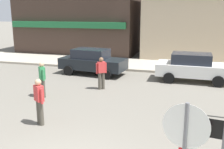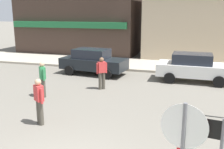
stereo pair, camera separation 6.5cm
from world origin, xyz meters
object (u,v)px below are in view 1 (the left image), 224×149
(parked_car_nearest, at_px, (93,61))
(pedestrian_crossing_far, at_px, (39,100))
(stop_sign, at_px, (185,145))
(pedestrian_kerb_side, at_px, (42,78))
(parked_car_second, at_px, (193,67))
(pedestrian_crossing_near, at_px, (101,72))

(parked_car_nearest, relative_size, pedestrian_crossing_far, 2.58)
(stop_sign, bearing_deg, pedestrian_kerb_side, 137.67)
(pedestrian_crossing_far, bearing_deg, pedestrian_kerb_side, 118.82)
(parked_car_nearest, distance_m, parked_car_second, 5.90)
(pedestrian_kerb_side, bearing_deg, pedestrian_crossing_far, -61.18)
(parked_car_nearest, relative_size, pedestrian_kerb_side, 2.58)
(stop_sign, xyz_separation_m, parked_car_second, (0.29, 10.41, -0.71))
(parked_car_nearest, xyz_separation_m, pedestrian_crossing_far, (0.85, -7.46, 0.06))
(stop_sign, xyz_separation_m, parked_car_nearest, (-5.61, 10.47, -0.71))
(parked_car_second, bearing_deg, stop_sign, -91.61)
(pedestrian_crossing_far, xyz_separation_m, pedestrian_kerb_side, (-1.47, 2.67, 0.00))
(parked_car_second, bearing_deg, pedestrian_kerb_side, -144.06)
(stop_sign, height_order, parked_car_second, stop_sign)
(parked_car_nearest, xyz_separation_m, pedestrian_kerb_side, (-0.62, -4.79, 0.06))
(pedestrian_crossing_near, distance_m, pedestrian_crossing_far, 4.61)
(stop_sign, relative_size, pedestrian_crossing_far, 1.43)
(pedestrian_crossing_near, relative_size, pedestrian_crossing_far, 1.00)
(parked_car_second, distance_m, pedestrian_crossing_near, 5.21)
(parked_car_nearest, relative_size, parked_car_second, 1.03)
(pedestrian_kerb_side, bearing_deg, stop_sign, -42.33)
(pedestrian_crossing_near, xyz_separation_m, pedestrian_kerb_side, (-2.16, -1.89, 0.00))
(parked_car_second, height_order, pedestrian_crossing_near, pedestrian_crossing_near)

